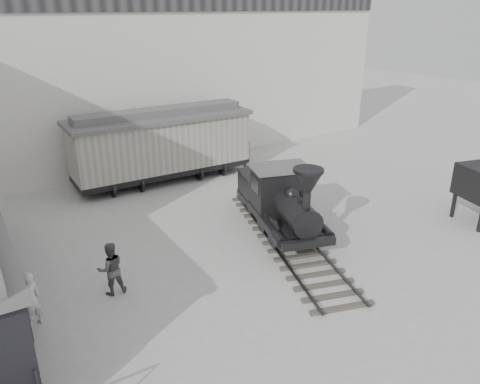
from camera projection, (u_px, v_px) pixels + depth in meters
ground at (319, 286)px, 14.85m from camera, size 90.00×90.00×0.00m
north_wall at (125, 62)px, 24.27m from camera, size 34.00×2.51×11.00m
locomotive at (282, 204)px, 17.87m from camera, size 4.96×9.49×3.30m
boxcar at (161, 143)px, 23.21m from camera, size 9.15×3.29×3.69m
visitor_a at (30, 300)px, 12.72m from camera, size 0.72×0.60×1.68m
visitor_b at (111, 269)px, 14.19m from camera, size 0.90×0.74×1.71m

